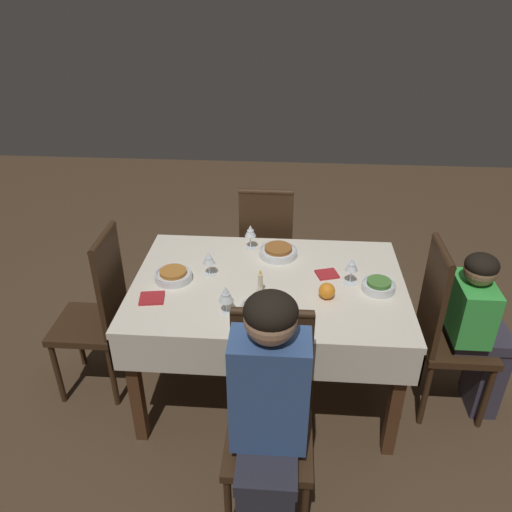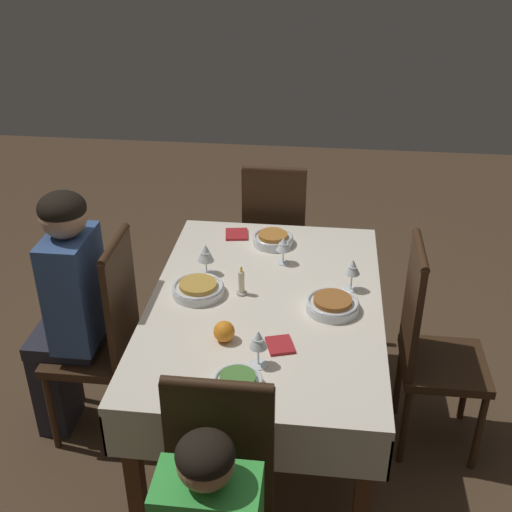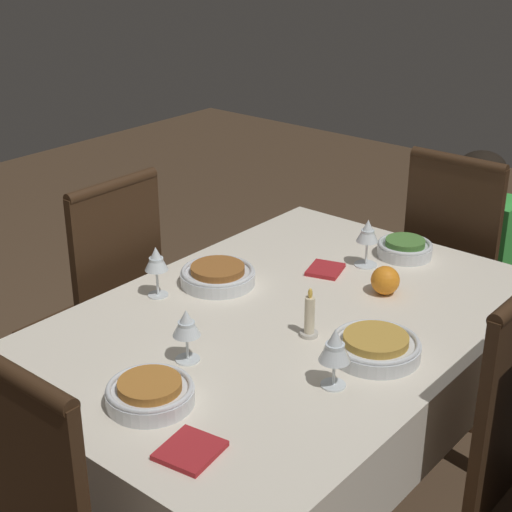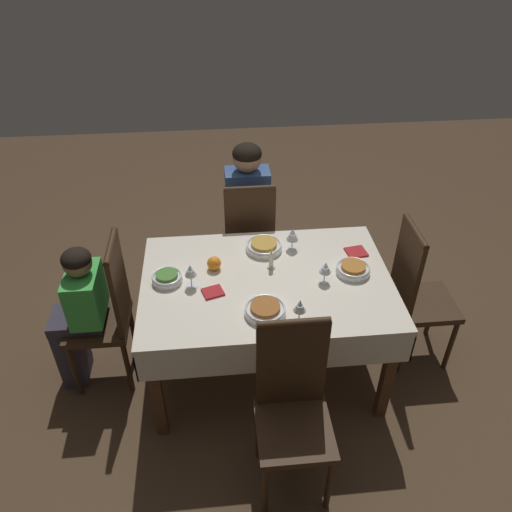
{
  "view_description": "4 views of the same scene",
  "coord_description": "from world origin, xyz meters",
  "px_view_note": "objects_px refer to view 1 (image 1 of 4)",
  "views": [
    {
      "loc": [
        0.09,
        -2.19,
        2.16
      ],
      "look_at": [
        -0.07,
        -0.01,
        0.9
      ],
      "focal_mm": 35.0,
      "sensor_mm": 36.0,
      "label": 1
    },
    {
      "loc": [
        2.23,
        0.22,
        2.21
      ],
      "look_at": [
        -0.08,
        -0.05,
        0.91
      ],
      "focal_mm": 45.0,
      "sensor_mm": 36.0,
      "label": 2
    },
    {
      "loc": [
        -1.46,
        -1.12,
        1.73
      ],
      "look_at": [
        -0.01,
        0.09,
        0.9
      ],
      "focal_mm": 55.0,
      "sensor_mm": 36.0,
      "label": 3
    },
    {
      "loc": [
        0.27,
        2.17,
        2.54
      ],
      "look_at": [
        0.06,
        -0.02,
        0.9
      ],
      "focal_mm": 35.0,
      "sensor_mm": 36.0,
      "label": 4
    }
  ],
  "objects_px": {
    "chair_east": "(446,327)",
    "bowl_west": "(173,275)",
    "chair_north": "(266,250)",
    "bowl_south": "(262,310)",
    "chair_west": "(98,310)",
    "wine_glass_north": "(250,232)",
    "bowl_north": "(278,251)",
    "person_adult_denim": "(268,416)",
    "wine_glass_south": "(226,295)",
    "napkin_spare_side": "(327,274)",
    "chair_south": "(270,413)",
    "wine_glass_west": "(209,259)",
    "napkin_red_folded": "(152,298)",
    "wine_glass_east": "(352,266)",
    "candle_centerpiece": "(260,284)",
    "dining_table": "(269,295)",
    "orange_fruit": "(327,291)",
    "person_child_green": "(478,329)",
    "bowl_east": "(379,285)"
  },
  "relations": [
    {
      "from": "chair_east",
      "to": "bowl_west",
      "type": "relative_size",
      "value": 5.17
    },
    {
      "from": "person_adult_denim",
      "to": "wine_glass_east",
      "type": "height_order",
      "value": "person_adult_denim"
    },
    {
      "from": "person_adult_denim",
      "to": "wine_glass_east",
      "type": "distance_m",
      "value": 0.97
    },
    {
      "from": "dining_table",
      "to": "person_adult_denim",
      "type": "distance_m",
      "value": 0.86
    },
    {
      "from": "bowl_north",
      "to": "candle_centerpiece",
      "type": "distance_m",
      "value": 0.39
    },
    {
      "from": "napkin_spare_side",
      "to": "chair_west",
      "type": "bearing_deg",
      "value": -174.09
    },
    {
      "from": "chair_south",
      "to": "chair_north",
      "type": "xyz_separation_m",
      "value": [
        -0.09,
        1.41,
        0.0
      ]
    },
    {
      "from": "person_adult_denim",
      "to": "wine_glass_east",
      "type": "relative_size",
      "value": 8.13
    },
    {
      "from": "person_adult_denim",
      "to": "candle_centerpiece",
      "type": "xyz_separation_m",
      "value": [
        -0.08,
        0.75,
        0.11
      ]
    },
    {
      "from": "chair_east",
      "to": "wine_glass_west",
      "type": "height_order",
      "value": "chair_east"
    },
    {
      "from": "person_adult_denim",
      "to": "napkin_red_folded",
      "type": "bearing_deg",
      "value": 133.21
    },
    {
      "from": "person_child_green",
      "to": "bowl_south",
      "type": "xyz_separation_m",
      "value": [
        -1.12,
        -0.23,
        0.23
      ]
    },
    {
      "from": "wine_glass_north",
      "to": "candle_centerpiece",
      "type": "height_order",
      "value": "wine_glass_north"
    },
    {
      "from": "dining_table",
      "to": "bowl_east",
      "type": "bearing_deg",
      "value": -3.81
    },
    {
      "from": "person_adult_denim",
      "to": "wine_glass_south",
      "type": "xyz_separation_m",
      "value": [
        -0.23,
        0.57,
        0.16
      ]
    },
    {
      "from": "chair_west",
      "to": "bowl_north",
      "type": "xyz_separation_m",
      "value": [
        0.97,
        0.32,
        0.23
      ]
    },
    {
      "from": "chair_east",
      "to": "orange_fruit",
      "type": "distance_m",
      "value": 0.69
    },
    {
      "from": "bowl_north",
      "to": "wine_glass_north",
      "type": "relative_size",
      "value": 1.46
    },
    {
      "from": "dining_table",
      "to": "bowl_south",
      "type": "bearing_deg",
      "value": -93.1
    },
    {
      "from": "chair_north",
      "to": "chair_east",
      "type": "bearing_deg",
      "value": 142.15
    },
    {
      "from": "chair_north",
      "to": "napkin_spare_side",
      "type": "height_order",
      "value": "chair_north"
    },
    {
      "from": "wine_glass_west",
      "to": "person_adult_denim",
      "type": "bearing_deg",
      "value": -68.16
    },
    {
      "from": "chair_east",
      "to": "bowl_north",
      "type": "xyz_separation_m",
      "value": [
        -0.89,
        0.33,
        0.23
      ]
    },
    {
      "from": "person_adult_denim",
      "to": "napkin_red_folded",
      "type": "relative_size",
      "value": 9.0
    },
    {
      "from": "dining_table",
      "to": "napkin_spare_side",
      "type": "distance_m",
      "value": 0.33
    },
    {
      "from": "wine_glass_west",
      "to": "bowl_north",
      "type": "bearing_deg",
      "value": 32.49
    },
    {
      "from": "person_adult_denim",
      "to": "napkin_spare_side",
      "type": "xyz_separation_m",
      "value": [
        0.27,
        0.94,
        0.06
      ]
    },
    {
      "from": "dining_table",
      "to": "wine_glass_south",
      "type": "bearing_deg",
      "value": -123.46
    },
    {
      "from": "bowl_north",
      "to": "napkin_spare_side",
      "type": "xyz_separation_m",
      "value": [
        0.27,
        -0.19,
        -0.02
      ]
    },
    {
      "from": "dining_table",
      "to": "chair_west",
      "type": "relative_size",
      "value": 1.41
    },
    {
      "from": "chair_north",
      "to": "bowl_west",
      "type": "distance_m",
      "value": 0.88
    },
    {
      "from": "chair_west",
      "to": "wine_glass_north",
      "type": "distance_m",
      "value": 0.95
    },
    {
      "from": "chair_east",
      "to": "chair_south",
      "type": "bearing_deg",
      "value": 126.09
    },
    {
      "from": "bowl_west",
      "to": "candle_centerpiece",
      "type": "bearing_deg",
      "value": -11.1
    },
    {
      "from": "wine_glass_west",
      "to": "candle_centerpiece",
      "type": "relative_size",
      "value": 1.01
    },
    {
      "from": "bowl_west",
      "to": "candle_centerpiece",
      "type": "xyz_separation_m",
      "value": [
        0.46,
        -0.09,
        0.02
      ]
    },
    {
      "from": "wine_glass_east",
      "to": "wine_glass_west",
      "type": "bearing_deg",
      "value": 177.59
    },
    {
      "from": "chair_south",
      "to": "chair_west",
      "type": "relative_size",
      "value": 1.0
    },
    {
      "from": "dining_table",
      "to": "bowl_south",
      "type": "height_order",
      "value": "bowl_south"
    },
    {
      "from": "wine_glass_north",
      "to": "wine_glass_west",
      "type": "bearing_deg",
      "value": -122.44
    },
    {
      "from": "wine_glass_south",
      "to": "orange_fruit",
      "type": "distance_m",
      "value": 0.51
    },
    {
      "from": "chair_north",
      "to": "orange_fruit",
      "type": "distance_m",
      "value": 0.93
    },
    {
      "from": "wine_glass_north",
      "to": "bowl_north",
      "type": "bearing_deg",
      "value": -25.14
    },
    {
      "from": "wine_glass_south",
      "to": "wine_glass_north",
      "type": "xyz_separation_m",
      "value": [
        0.06,
        0.64,
        0.01
      ]
    },
    {
      "from": "orange_fruit",
      "to": "napkin_red_folded",
      "type": "bearing_deg",
      "value": -175.01
    },
    {
      "from": "bowl_east",
      "to": "bowl_south",
      "type": "bearing_deg",
      "value": -156.51
    },
    {
      "from": "wine_glass_west",
      "to": "orange_fruit",
      "type": "distance_m",
      "value": 0.64
    },
    {
      "from": "bowl_west",
      "to": "orange_fruit",
      "type": "height_order",
      "value": "orange_fruit"
    },
    {
      "from": "chair_south",
      "to": "wine_glass_east",
      "type": "relative_size",
      "value": 6.79
    },
    {
      "from": "chair_north",
      "to": "bowl_south",
      "type": "distance_m",
      "value": 1.02
    }
  ]
}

